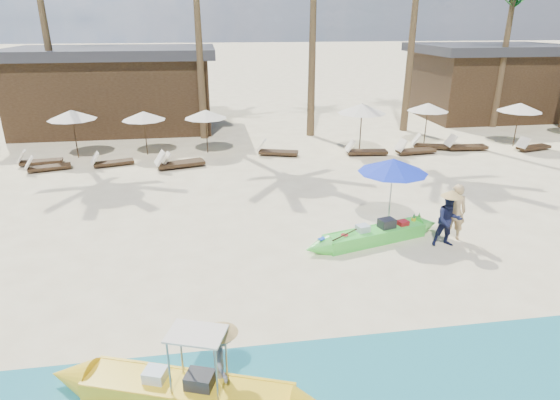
{
  "coord_description": "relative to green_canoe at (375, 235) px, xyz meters",
  "views": [
    {
      "loc": [
        -3.11,
        -9.63,
        5.7
      ],
      "look_at": [
        -1.32,
        2.0,
        1.14
      ],
      "focal_mm": 30.0,
      "sensor_mm": 36.0,
      "label": 1
    }
  ],
  "objects": [
    {
      "name": "ground",
      "position": [
        -1.21,
        -1.4,
        -0.2
      ],
      "size": [
        240.0,
        240.0,
        0.0
      ],
      "primitive_type": "plane",
      "color": "beige",
      "rests_on": "ground"
    },
    {
      "name": "green_canoe",
      "position": [
        0.0,
        0.0,
        0.0
      ],
      "size": [
        4.65,
        1.54,
        0.6
      ],
      "rotation": [
        0.0,
        0.0,
        0.26
      ],
      "color": "#44D540",
      "rests_on": "ground"
    },
    {
      "name": "yellow_canoe",
      "position": [
        -4.87,
        -5.13,
        0.02
      ],
      "size": [
        5.13,
        2.11,
        1.38
      ],
      "rotation": [
        0.0,
        0.0,
        -0.34
      ],
      "color": "yellow",
      "rests_on": "ground"
    },
    {
      "name": "tourist",
      "position": [
        2.18,
        -0.15,
        0.6
      ],
      "size": [
        0.68,
        0.55,
        1.61
      ],
      "primitive_type": "imported",
      "rotation": [
        0.0,
        0.0,
        2.83
      ],
      "color": "tan",
      "rests_on": "ground"
    },
    {
      "name": "vendor_green",
      "position": [
        1.81,
        -0.52,
        0.53
      ],
      "size": [
        0.76,
        0.62,
        1.47
      ],
      "primitive_type": "imported",
      "rotation": [
        0.0,
        0.0,
        -0.1
      ],
      "color": "#141938",
      "rests_on": "ground"
    },
    {
      "name": "vendor_yellow",
      "position": [
        -4.32,
        -5.01,
        0.52
      ],
      "size": [
        0.45,
        0.73,
        1.09
      ],
      "primitive_type": "imported",
      "rotation": [
        0.0,
        0.0,
        1.64
      ],
      "color": "gray",
      "rests_on": "ground"
    },
    {
      "name": "blue_umbrella",
      "position": [
        0.7,
        0.81,
        1.69
      ],
      "size": [
        1.95,
        1.95,
        2.1
      ],
      "color": "#99999E",
      "rests_on": "ground"
    },
    {
      "name": "resort_parasol_3",
      "position": [
        -10.07,
        9.97,
        1.69
      ],
      "size": [
        2.04,
        2.04,
        2.1
      ],
      "color": "#372616",
      "rests_on": "ground"
    },
    {
      "name": "lounger_3_left",
      "position": [
        -11.45,
        9.04,
        -0.01
      ],
      "size": [
        1.77,
        0.76,
        0.58
      ],
      "rotation": [
        0.0,
        0.0,
        0.14
      ],
      "color": "#372616",
      "rests_on": "ground"
    },
    {
      "name": "lounger_3_right",
      "position": [
        -10.87,
        8.14,
        -0.01
      ],
      "size": [
        1.75,
        0.95,
        0.57
      ],
      "rotation": [
        0.0,
        0.0,
        0.28
      ],
      "color": "#372616",
      "rests_on": "ground"
    },
    {
      "name": "resort_parasol_4",
      "position": [
        -7.12,
        10.04,
        1.55
      ],
      "size": [
        1.89,
        1.89,
        1.95
      ],
      "color": "#372616",
      "rests_on": "ground"
    },
    {
      "name": "lounger_4_left",
      "position": [
        -8.43,
        8.43,
        -0.01
      ],
      "size": [
        1.75,
        0.96,
        0.57
      ],
      "rotation": [
        0.0,
        0.0,
        0.28
      ],
      "color": "#372616",
      "rests_on": "ground"
    },
    {
      "name": "lounger_4_right",
      "position": [
        -5.66,
        7.75,
        0.02
      ],
      "size": [
        2.08,
        1.1,
        0.67
      ],
      "rotation": [
        0.0,
        0.0,
        0.26
      ],
      "color": "#372616",
      "rests_on": "ground"
    },
    {
      "name": "resort_parasol_5",
      "position": [
        -4.43,
        9.97,
        1.56
      ],
      "size": [
        1.9,
        1.9,
        1.95
      ],
      "color": "#372616",
      "rests_on": "ground"
    },
    {
      "name": "lounger_5_left",
      "position": [
        -5.56,
        8.01,
        -0.01
      ],
      "size": [
        1.75,
        1.01,
        0.57
      ],
      "rotation": [
        0.0,
        0.0,
        0.32
      ],
      "color": "#372616",
      "rests_on": "ground"
    },
    {
      "name": "resort_parasol_6",
      "position": [
        2.43,
        8.92,
        1.81
      ],
      "size": [
        2.17,
        2.17,
        2.23
      ],
      "color": "#372616",
      "rests_on": "ground"
    },
    {
      "name": "lounger_6_left",
      "position": [
        -1.43,
        9.02,
        0.0
      ],
      "size": [
        1.9,
        1.08,
        0.62
      ],
      "rotation": [
        0.0,
        0.0,
        -0.31
      ],
      "color": "#372616",
      "rests_on": "ground"
    },
    {
      "name": "lounger_6_right",
      "position": [
        2.49,
        8.44,
        0.01
      ],
      "size": [
        1.9,
        0.74,
        0.63
      ],
      "rotation": [
        0.0,
        0.0,
        -0.09
      ],
      "color": "#372616",
      "rests_on": "ground"
    },
    {
      "name": "resort_parasol_7",
      "position": [
        6.03,
        9.93,
        1.6
      ],
      "size": [
        1.94,
        1.94,
        2.0
      ],
      "color": "#372616",
      "rests_on": "ground"
    },
    {
      "name": "lounger_7_left",
      "position": [
        4.73,
        8.25,
        0.01
      ],
      "size": [
        1.91,
        0.77,
        0.63
      ],
      "rotation": [
        0.0,
        0.0,
        0.11
      ],
      "color": "#372616",
      "rests_on": "ground"
    },
    {
      "name": "lounger_7_right",
      "position": [
        5.86,
        8.98,
        0.0
      ],
      "size": [
        1.91,
        1.1,
        0.62
      ],
      "rotation": [
        0.0,
        0.0,
        -0.32
      ],
      "color": "#372616",
      "rests_on": "ground"
    },
    {
      "name": "resort_parasol_8",
      "position": [
        10.08,
        8.88,
        1.66
      ],
      "size": [
        2.01,
        2.01,
        2.07
      ],
      "color": "#372616",
      "rests_on": "ground"
    },
    {
      "name": "lounger_8_left",
      "position": [
        7.34,
        8.55,
        0.02
      ],
      "size": [
        1.97,
        0.72,
        0.66
      ],
      "rotation": [
        0.0,
        0.0,
        -0.06
      ],
      "color": "#372616",
      "rests_on": "ground"
    },
    {
      "name": "lounger_9_left",
      "position": [
        10.43,
        8.02,
        -0.0
      ],
      "size": [
        1.83,
        0.93,
        0.6
      ],
      "rotation": [
        0.0,
        0.0,
        0.24
      ],
      "color": "#372616",
      "rests_on": "ground"
    },
    {
      "name": "pavilion_west",
      "position": [
        -9.21,
        16.1,
        1.99
      ],
      "size": [
        10.8,
        6.6,
        4.3
      ],
      "color": "#372616",
      "rests_on": "ground"
    },
    {
      "name": "pavilion_east",
      "position": [
        12.79,
        16.1,
        1.99
      ],
      "size": [
        8.8,
        6.6,
        4.3
      ],
      "color": "#372616",
      "rests_on": "ground"
    }
  ]
}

